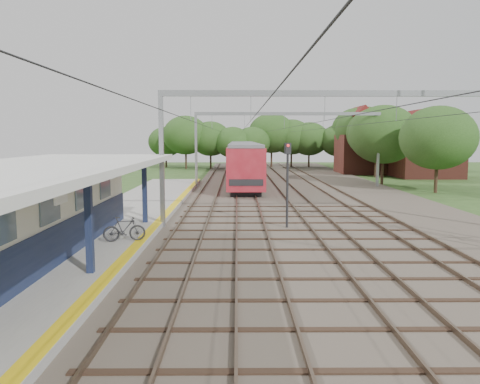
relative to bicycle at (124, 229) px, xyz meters
name	(u,v)px	position (x,y,z in m)	size (l,w,h in m)	color
ground	(298,377)	(5.90, -10.56, -0.87)	(160.00, 160.00, 0.00)	#2D4C1E
ballast_bed	(299,193)	(9.90, 19.44, -0.82)	(18.00, 90.00, 0.10)	#473D33
platform	(109,229)	(-1.60, 3.44, -0.69)	(5.00, 52.00, 0.35)	gray
yellow_stripe	(155,226)	(0.65, 3.44, -0.51)	(0.45, 52.00, 0.01)	yellow
station_building	(10,215)	(-2.98, -3.56, 1.17)	(3.41, 18.00, 3.40)	beige
canopy	(27,170)	(-1.87, -4.56, 2.77)	(6.40, 20.00, 3.44)	#131C3C
rail_tracks	(269,192)	(7.40, 19.44, -0.69)	(11.80, 88.00, 0.15)	brown
catenary_system	(301,126)	(9.29, 14.72, 4.64)	(17.22, 88.00, 7.00)	gray
tree_band	(273,136)	(9.75, 46.56, 4.05)	(31.72, 30.88, 8.82)	#382619
house_near	(427,152)	(26.90, 35.44, 2.12)	(7.00, 6.12, 7.89)	brown
house_far	(370,149)	(21.90, 41.44, 2.36)	(8.00, 6.12, 8.66)	brown
bicycle	(124,229)	(0.00, 0.00, 0.00)	(0.49, 1.73, 1.04)	black
train	(243,159)	(5.40, 34.85, 1.37)	(3.07, 38.17, 4.02)	black
signal_post	(287,175)	(7.25, 4.24, 1.91)	(0.35, 0.32, 4.39)	black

